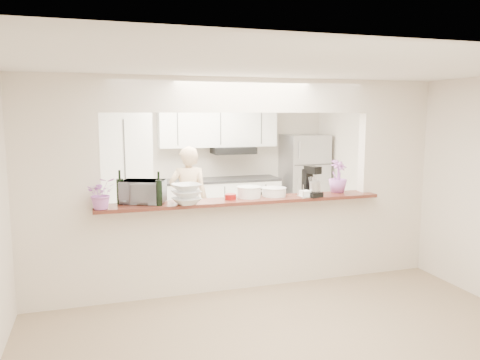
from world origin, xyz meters
name	(u,v)px	position (x,y,z in m)	size (l,w,h in m)	color
floor	(242,286)	(0.00, 0.00, 0.00)	(6.00, 6.00, 0.00)	tan
tile_overlay	(211,250)	(0.00, 1.55, 0.01)	(5.00, 2.90, 0.01)	beige
partition	(242,166)	(0.00, 0.00, 1.48)	(5.00, 0.15, 2.50)	silver
bar_counter	(242,240)	(0.00, 0.00, 0.58)	(3.40, 0.38, 1.09)	silver
kitchen_cabinets	(184,178)	(-0.19, 2.72, 0.97)	(3.15, 0.62, 2.25)	white
refrigerator	(304,180)	(2.05, 2.65, 0.85)	(0.75, 0.70, 1.70)	#A2A2A7
flower_left	(102,193)	(-1.60, -0.15, 1.26)	(0.30, 0.26, 0.34)	#EA7CDB
wine_bottle_a	(120,191)	(-1.40, 0.07, 1.24)	(0.08, 0.08, 0.38)	black
wine_bottle_b	(159,192)	(-1.00, -0.15, 1.24)	(0.08, 0.08, 0.38)	black
toaster_oven	(143,192)	(-1.15, 0.05, 1.22)	(0.47, 0.32, 0.26)	#A5A5AA
serving_bowls	(186,194)	(-0.70, -0.17, 1.20)	(0.31, 0.31, 0.23)	white
plate_stack_a	(249,192)	(0.10, 0.03, 1.16)	(0.29, 0.29, 0.13)	white
plate_stack_b	(274,192)	(0.42, 0.03, 1.14)	(0.30, 0.30, 0.11)	white
red_bowl	(231,197)	(-0.15, -0.03, 1.12)	(0.14, 0.14, 0.06)	maroon
tan_bowl	(253,194)	(0.16, 0.08, 1.12)	(0.15, 0.15, 0.07)	beige
utensil_caddy	(309,189)	(0.80, -0.15, 1.19)	(0.27, 0.18, 0.24)	silver
stand_mixer	(311,183)	(0.85, -0.12, 1.26)	(0.21, 0.28, 0.37)	black
flower_right	(338,176)	(1.30, 0.05, 1.30)	(0.23, 0.23, 0.41)	#CF70D1
person	(189,199)	(-0.32, 1.67, 0.80)	(0.58, 0.38, 1.60)	#D3B089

